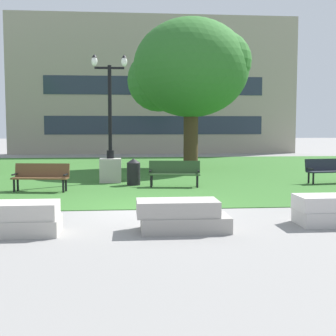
# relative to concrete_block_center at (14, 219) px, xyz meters

# --- Properties ---
(ground_plane) EXTENTS (140.00, 140.00, 0.00)m
(ground_plane) POSITION_rel_concrete_block_center_xyz_m (2.76, 2.47, -0.31)
(ground_plane) COLOR gray
(grass_lawn) EXTENTS (40.00, 20.00, 0.02)m
(grass_lawn) POSITION_rel_concrete_block_center_xyz_m (2.76, 12.47, -0.30)
(grass_lawn) COLOR #336628
(grass_lawn) RESTS_ON ground
(concrete_block_center) EXTENTS (1.80, 0.90, 0.64)m
(concrete_block_center) POSITION_rel_concrete_block_center_xyz_m (0.00, 0.00, 0.00)
(concrete_block_center) COLOR #B2ADA3
(concrete_block_center) RESTS_ON ground
(concrete_block_left) EXTENTS (1.89, 0.90, 0.64)m
(concrete_block_left) POSITION_rel_concrete_block_center_xyz_m (3.33, 0.00, 0.00)
(concrete_block_left) COLOR #9E9991
(concrete_block_left) RESTS_ON ground
(park_bench_near_right) EXTENTS (1.85, 0.75, 0.90)m
(park_bench_near_right) POSITION_rel_concrete_block_center_xyz_m (3.90, 6.86, 0.23)
(park_bench_near_right) COLOR #284723
(park_bench_near_right) RESTS_ON grass_lawn
(park_bench_far_left) EXTENTS (1.86, 0.78, 0.90)m
(park_bench_far_left) POSITION_rel_concrete_block_center_xyz_m (-0.54, 6.06, 0.23)
(park_bench_far_left) COLOR brown
(park_bench_far_left) RESTS_ON grass_lawn
(park_bench_far_right) EXTENTS (1.86, 0.79, 0.90)m
(park_bench_far_right) POSITION_rel_concrete_block_center_xyz_m (9.74, 7.34, 0.23)
(park_bench_far_right) COLOR #1E232D
(park_bench_far_right) RESTS_ON grass_lawn
(lamp_post_right) EXTENTS (1.32, 0.80, 4.77)m
(lamp_post_right) POSITION_rel_concrete_block_center_xyz_m (1.63, 8.42, 0.69)
(lamp_post_right) COLOR #ADA89E
(lamp_post_right) RESTS_ON grass_lawn
(tree_far_right) EXTENTS (5.98, 5.69, 7.39)m
(tree_far_right) POSITION_rel_concrete_block_center_xyz_m (5.38, 13.81, 4.61)
(tree_far_right) COLOR #42301E
(tree_far_right) RESTS_ON grass_lawn
(trash_bin) EXTENTS (0.49, 0.49, 0.96)m
(trash_bin) POSITION_rel_concrete_block_center_xyz_m (2.48, 7.44, 0.20)
(trash_bin) COLOR black
(trash_bin) RESTS_ON grass_lawn
(building_facade_distant) EXTENTS (22.19, 1.03, 10.56)m
(building_facade_distant) POSITION_rel_concrete_block_center_xyz_m (4.47, 26.96, 4.96)
(building_facade_distant) COLOR gray
(building_facade_distant) RESTS_ON ground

